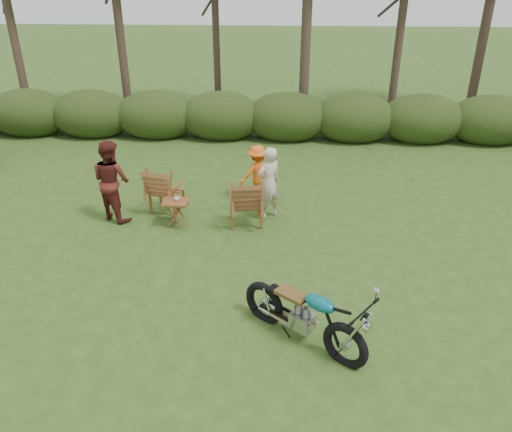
# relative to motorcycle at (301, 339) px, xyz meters

# --- Properties ---
(ground) EXTENTS (80.00, 80.00, 0.00)m
(ground) POSITION_rel_motorcycle_xyz_m (-0.23, 0.21, 0.00)
(ground) COLOR #264517
(ground) RESTS_ON ground
(tree_line) EXTENTS (22.52, 11.62, 8.14)m
(tree_line) POSITION_rel_motorcycle_xyz_m (0.27, 9.94, 3.81)
(tree_line) COLOR #392B1F
(tree_line) RESTS_ON ground
(motorcycle) EXTENTS (2.01, 1.80, 1.13)m
(motorcycle) POSITION_rel_motorcycle_xyz_m (0.00, 0.00, 0.00)
(motorcycle) COLOR #0B949B
(motorcycle) RESTS_ON ground
(lawn_chair_right) EXTENTS (0.81, 0.81, 1.04)m
(lawn_chair_right) POSITION_rel_motorcycle_xyz_m (-1.05, 3.46, 0.00)
(lawn_chair_right) COLOR #5D3117
(lawn_chair_right) RESTS_ON ground
(lawn_chair_left) EXTENTS (0.85, 0.85, 1.03)m
(lawn_chair_left) POSITION_rel_motorcycle_xyz_m (-2.79, 4.00, 0.00)
(lawn_chair_left) COLOR brown
(lawn_chair_left) RESTS_ON ground
(side_table) EXTENTS (0.53, 0.45, 0.54)m
(side_table) POSITION_rel_motorcycle_xyz_m (-2.45, 3.33, 0.27)
(side_table) COLOR brown
(side_table) RESTS_ON ground
(cup) EXTENTS (0.12, 0.12, 0.09)m
(cup) POSITION_rel_motorcycle_xyz_m (-2.43, 3.34, 0.59)
(cup) COLOR beige
(cup) RESTS_ON side_table
(adult_a) EXTENTS (0.66, 0.64, 1.53)m
(adult_a) POSITION_rel_motorcycle_xyz_m (-0.61, 3.82, 0.00)
(adult_a) COLOR beige
(adult_a) RESTS_ON ground
(adult_b) EXTENTS (1.04, 0.98, 1.69)m
(adult_b) POSITION_rel_motorcycle_xyz_m (-3.79, 3.59, 0.00)
(adult_b) COLOR #541C18
(adult_b) RESTS_ON ground
(child) EXTENTS (0.95, 0.80, 1.27)m
(child) POSITION_rel_motorcycle_xyz_m (-0.88, 4.68, 0.00)
(child) COLOR orange
(child) RESTS_ON ground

